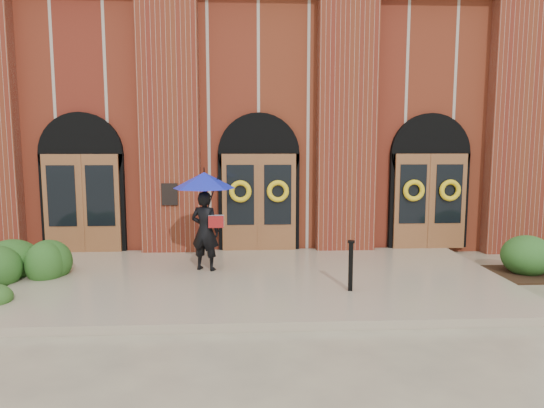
{
  "coord_description": "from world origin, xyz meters",
  "views": [
    {
      "loc": [
        -0.3,
        -9.72,
        2.92
      ],
      "look_at": [
        0.25,
        1.0,
        1.57
      ],
      "focal_mm": 32.0,
      "sensor_mm": 36.0,
      "label": 1
    }
  ],
  "objects": [
    {
      "name": "hedge_wall_left",
      "position": [
        -5.2,
        0.5,
        0.43
      ],
      "size": [
        3.31,
        1.33,
        0.85
      ],
      "primitive_type": "ellipsoid",
      "color": "#234A18",
      "rests_on": "ground"
    },
    {
      "name": "ground",
      "position": [
        0.0,
        0.0,
        0.0
      ],
      "size": [
        90.0,
        90.0,
        0.0
      ],
      "primitive_type": "plane",
      "color": "tan",
      "rests_on": "ground"
    },
    {
      "name": "church_building",
      "position": [
        0.0,
        8.78,
        3.5
      ],
      "size": [
        16.2,
        12.53,
        7.0
      ],
      "color": "#622715",
      "rests_on": "ground"
    },
    {
      "name": "metal_post",
      "position": [
        1.63,
        -0.92,
        0.66
      ],
      "size": [
        0.16,
        0.16,
        0.96
      ],
      "rotation": [
        0.0,
        0.0,
        -0.26
      ],
      "color": "black",
      "rests_on": "landing"
    },
    {
      "name": "landing",
      "position": [
        0.0,
        0.15,
        0.07
      ],
      "size": [
        10.0,
        5.3,
        0.15
      ],
      "primitive_type": "cube",
      "color": "gray",
      "rests_on": "ground"
    },
    {
      "name": "man_with_umbrella",
      "position": [
        -1.23,
        0.75,
        1.66
      ],
      "size": [
        1.73,
        1.73,
        2.15
      ],
      "rotation": [
        0.0,
        0.0,
        2.79
      ],
      "color": "black",
      "rests_on": "landing"
    }
  ]
}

